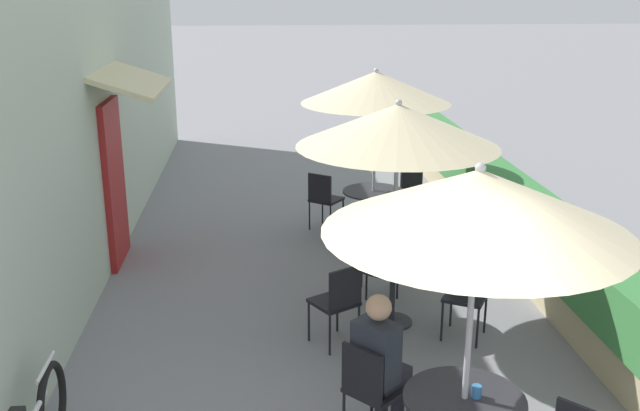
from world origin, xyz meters
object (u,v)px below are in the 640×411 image
Objects in this scene: cafe_chair_mid_right at (467,288)px; cafe_chair_far_right at (415,195)px; cafe_chair_far_back at (324,196)px; patio_umbrella_far at (376,88)px; patio_table_mid at (393,276)px; cafe_chair_near_right at (371,385)px; cafe_chair_mid_left at (338,299)px; cafe_chair_far_left at (381,221)px; coffee_cup_mid at (390,253)px; coffee_cup_near at (477,391)px; patio_table_far at (373,202)px; patio_umbrella_near at (478,202)px; cafe_chair_mid_back at (373,252)px; seated_patron_near_right at (380,360)px; patio_umbrella_mid at (398,126)px.

cafe_chair_far_right is (0.18, 3.33, 0.00)m from cafe_chair_mid_right.
patio_umbrella_far is at bearing 5.64° from cafe_chair_far_back.
cafe_chair_far_back reaches higher than patio_table_mid.
patio_table_mid is (0.55, 2.05, 0.02)m from cafe_chair_near_right.
cafe_chair_mid_right is 1.00× the size of cafe_chair_far_right.
cafe_chair_mid_left is 2.46m from cafe_chair_far_left.
cafe_chair_near_right and cafe_chair_far_right have the same top height.
cafe_chair_far_back is at bearing 98.61° from coffee_cup_mid.
cafe_chair_far_left is at bearing 40.06° from cafe_chair_mid_left.
coffee_cup_mid is at bearing 92.70° from coffee_cup_near.
patio_umbrella_far reaches higher than cafe_chair_far_back.
patio_umbrella_far reaches higher than cafe_chair_mid_right.
cafe_chair_mid_left is 3.21m from patio_table_far.
cafe_chair_far_left is (0.20, 1.75, -0.23)m from coffee_cup_mid.
patio_umbrella_near and patio_umbrella_far have the same top height.
cafe_chair_far_back reaches higher than patio_table_far.
cafe_chair_mid_right is 9.67× the size of coffee_cup_mid.
cafe_chair_mid_back is at bearing 35.64° from cafe_chair_mid_left.
coffee_cup_mid is (-0.73, 0.43, 0.23)m from cafe_chair_mid_right.
seated_patron_near_right is 5.03m from cafe_chair_far_back.
cafe_chair_mid_left is 0.88m from coffee_cup_mid.
cafe_chair_near_right is at bearing 176.27° from cafe_chair_far_left.
cafe_chair_mid_left is (-0.74, 2.11, -0.23)m from coffee_cup_near.
cafe_chair_far_left is 1.00× the size of cafe_chair_far_right.
cafe_chair_far_right is (1.52, 3.48, 0.00)m from cafe_chair_mid_left.
cafe_chair_far_back is (0.01, 5.02, -0.17)m from seated_patron_near_right.
cafe_chair_mid_right is at bearing -80.31° from patio_table_far.
cafe_chair_near_right is 1.00× the size of cafe_chair_mid_back.
seated_patron_near_right is 0.52× the size of patio_umbrella_far.
cafe_chair_mid_right reaches higher than patio_table_mid.
cafe_chair_near_right is 4.76m from patio_table_far.
patio_table_far is (0.29, 1.87, 0.02)m from cafe_chair_mid_back.
cafe_chair_near_right and cafe_chair_mid_back have the same top height.
cafe_chair_mid_left is at bearing -105.04° from patio_umbrella_far.
cafe_chair_far_right is (0.86, 5.58, -1.63)m from patio_umbrella_near.
seated_patron_near_right is (0.08, 0.08, 0.17)m from cafe_chair_near_right.
patio_table_far is at bearing 5.64° from cafe_chair_far_back.
patio_umbrella_mid reaches higher than cafe_chair_far_left.
cafe_chair_far_left is (0.66, 3.84, -0.17)m from seated_patron_near_right.
patio_umbrella_mid is at bearing -178.78° from cafe_chair_far_left.
seated_patron_near_right is 0.52× the size of patio_umbrella_mid.
cafe_chair_near_right is at bearing -54.09° from cafe_chair_far_back.
patio_umbrella_near is 2.77× the size of patio_table_mid.
cafe_chair_far_back is (-1.17, 3.36, 0.00)m from cafe_chair_mid_right.
cafe_chair_far_right is (0.89, 3.02, -1.63)m from patio_umbrella_mid.
patio_table_mid and patio_table_far have the same top height.
seated_patron_near_right reaches higher than patio_table_far.
patio_umbrella_near is 2.76× the size of cafe_chair_mid_back.
cafe_chair_near_right is at bearing 83.35° from cafe_chair_mid_right.
patio_umbrella_mid is 26.70× the size of coffee_cup_mid.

